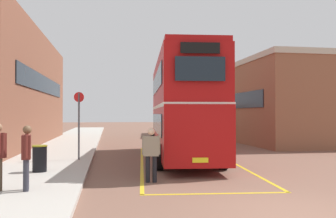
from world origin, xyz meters
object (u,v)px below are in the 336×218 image
at_px(pedestrian_boarding, 151,151).
at_px(bus_stop_sign, 79,119).
at_px(litter_bin, 40,158).
at_px(single_deck_bus, 176,119).
at_px(pedestrian_waiting_near, 26,153).
at_px(double_decker_bus, 182,106).

bearing_deg(pedestrian_boarding, bus_stop_sign, 117.83).
height_order(litter_bin, bus_stop_sign, bus_stop_sign).
relative_size(single_deck_bus, pedestrian_waiting_near, 5.32).
xyz_separation_m(single_deck_bus, litter_bin, (-8.88, -21.90, -1.04)).
bearing_deg(single_deck_bus, double_decker_bus, -99.76).
xyz_separation_m(double_decker_bus, single_deck_bus, (3.13, 18.18, -0.87)).
distance_m(litter_bin, bus_stop_sign, 3.53).
distance_m(pedestrian_waiting_near, litter_bin, 3.13).
bearing_deg(litter_bin, bus_stop_sign, 71.24).
bearing_deg(litter_bin, pedestrian_waiting_near, -85.69).
distance_m(pedestrian_boarding, litter_bin, 4.09).
xyz_separation_m(double_decker_bus, litter_bin, (-5.76, -3.71, -1.92)).
relative_size(single_deck_bus, bus_stop_sign, 3.06).
relative_size(pedestrian_boarding, litter_bin, 1.86).
xyz_separation_m(litter_bin, bus_stop_sign, (1.06, 3.11, 1.30)).
height_order(pedestrian_boarding, pedestrian_waiting_near, pedestrian_waiting_near).
height_order(double_decker_bus, bus_stop_sign, double_decker_bus).
xyz_separation_m(single_deck_bus, bus_stop_sign, (-7.83, -18.78, 0.25)).
xyz_separation_m(double_decker_bus, pedestrian_boarding, (-2.11, -5.51, -1.54)).
bearing_deg(single_deck_bus, bus_stop_sign, -112.62).
relative_size(double_decker_bus, litter_bin, 11.90).
height_order(double_decker_bus, single_deck_bus, double_decker_bus).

